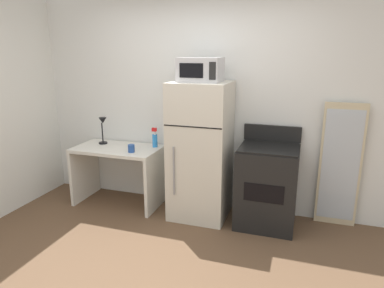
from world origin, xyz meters
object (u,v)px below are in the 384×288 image
Objects in this scene: oven_range at (267,186)px; refrigerator at (201,151)px; coffee_mug at (131,148)px; leaning_mirror at (340,166)px; desk at (118,165)px; desk_lamp at (103,126)px; microwave at (200,70)px; spray_bottle at (155,139)px.

refrigerator is at bearing -179.29° from oven_range.
leaning_mirror is at bearing 9.70° from coffee_mug.
desk_lamp is at bearing 160.40° from desk.
desk is at bearing 152.90° from coffee_mug.
refrigerator is (1.10, -0.00, 0.28)m from desk.
coffee_mug is 0.09× the size of oven_range.
microwave reaches higher than oven_range.
leaning_mirror is at bearing 5.74° from desk.
leaning_mirror is (2.63, 0.26, 0.18)m from desk.
coffee_mug is (0.27, -0.14, 0.28)m from desk.
coffee_mug is (0.52, -0.23, -0.19)m from desk_lamp.
desk is 4.34× the size of spray_bottle.
desk is 1.88m from oven_range.
desk_lamp is (-0.25, 0.09, 0.47)m from desk.
coffee_mug is at bearing -170.30° from leaning_mirror.
desk_lamp is at bearing 176.18° from refrigerator.
spray_bottle is 0.18× the size of leaning_mirror.
coffee_mug is (-0.17, -0.31, -0.05)m from spray_bottle.
microwave is 1.48m from oven_range.
leaning_mirror is (1.53, 0.29, -1.03)m from microwave.
microwave is 0.42× the size of oven_range.
spray_bottle is 1.49m from oven_range.
oven_range is (1.60, 0.15, -0.33)m from coffee_mug.
spray_bottle is at bearing 163.84° from microwave.
oven_range is (1.88, 0.01, -0.05)m from desk.
refrigerator is at bearing 90.32° from microwave.
desk is 1.13m from refrigerator.
desk_lamp is at bearing -173.57° from spray_bottle.
desk_lamp is 0.22× the size of refrigerator.
desk is at bearing 179.98° from refrigerator.
coffee_mug is at bearing -119.14° from spray_bottle.
desk_lamp is 0.60m from coffee_mug.
refrigerator reaches higher than leaning_mirror.
desk_lamp is 0.32× the size of oven_range.
coffee_mug is 0.06× the size of refrigerator.
coffee_mug reaches higher than desk.
microwave is (1.10, -0.02, 1.21)m from desk.
coffee_mug is 2.40m from leaning_mirror.
coffee_mug is at bearing -27.10° from desk.
refrigerator is at bearing -14.44° from spray_bottle.
oven_range reaches higher than coffee_mug.
desk is 0.58m from spray_bottle.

